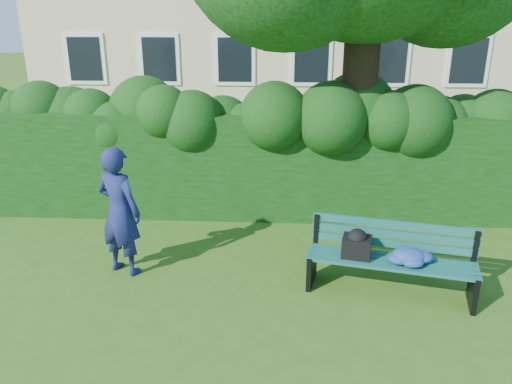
{
  "coord_description": "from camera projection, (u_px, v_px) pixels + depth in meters",
  "views": [
    {
      "loc": [
        0.38,
        -6.13,
        3.37
      ],
      "look_at": [
        0.0,
        0.6,
        0.95
      ],
      "focal_mm": 35.0,
      "sensor_mm": 36.0,
      "label": 1
    }
  ],
  "objects": [
    {
      "name": "park_bench",
      "position": [
        389.0,
        256.0,
        6.24
      ],
      "size": [
        2.14,
        0.99,
        0.89
      ],
      "rotation": [
        0.0,
        0.0,
        -0.22
      ],
      "color": "#0E4146",
      "rests_on": "ground"
    },
    {
      "name": "hedge",
      "position": [
        261.0,
        164.0,
        8.68
      ],
      "size": [
        10.0,
        1.0,
        1.8
      ],
      "color": "black",
      "rests_on": "ground"
    },
    {
      "name": "man_reading",
      "position": [
        120.0,
        212.0,
        6.62
      ],
      "size": [
        0.76,
        0.65,
        1.77
      ],
      "primitive_type": "imported",
      "rotation": [
        0.0,
        0.0,
        2.73
      ],
      "color": "navy",
      "rests_on": "ground"
    },
    {
      "name": "ground",
      "position": [
        254.0,
        271.0,
        6.91
      ],
      "size": [
        80.0,
        80.0,
        0.0
      ],
      "primitive_type": "plane",
      "color": "#38581A",
      "rests_on": "ground"
    }
  ]
}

